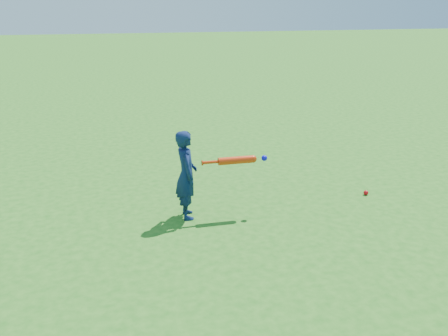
# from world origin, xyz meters

# --- Properties ---
(ground) EXTENTS (80.00, 80.00, 0.00)m
(ground) POSITION_xyz_m (0.00, 0.00, 0.00)
(ground) COLOR #226518
(ground) RESTS_ON ground
(child) EXTENTS (0.29, 0.43, 1.17)m
(child) POSITION_xyz_m (0.21, 0.53, 0.58)
(child) COLOR #0E1C45
(child) RESTS_ON ground
(ground_ball_red) EXTENTS (0.07, 0.07, 0.07)m
(ground_ball_red) POSITION_xyz_m (2.89, 0.65, 0.04)
(ground_ball_red) COLOR red
(ground_ball_red) RESTS_ON ground
(bat_swing) EXTENTS (0.88, 0.10, 0.10)m
(bat_swing) POSITION_xyz_m (0.89, 0.48, 0.75)
(bat_swing) COLOR red
(bat_swing) RESTS_ON ground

